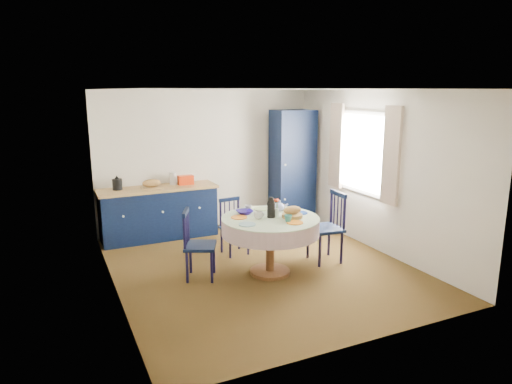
# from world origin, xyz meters

# --- Properties ---
(floor) EXTENTS (4.50, 4.50, 0.00)m
(floor) POSITION_xyz_m (0.00, 0.00, 0.00)
(floor) COLOR black
(floor) RESTS_ON ground
(ceiling) EXTENTS (4.50, 4.50, 0.00)m
(ceiling) POSITION_xyz_m (0.00, 0.00, 2.50)
(ceiling) COLOR white
(ceiling) RESTS_ON wall_back
(wall_back) EXTENTS (4.00, 0.02, 2.50)m
(wall_back) POSITION_xyz_m (0.00, 2.25, 1.25)
(wall_back) COLOR silver
(wall_back) RESTS_ON floor
(wall_left) EXTENTS (0.02, 4.50, 2.50)m
(wall_left) POSITION_xyz_m (-2.00, 0.00, 1.25)
(wall_left) COLOR silver
(wall_left) RESTS_ON floor
(wall_right) EXTENTS (0.02, 4.50, 2.50)m
(wall_right) POSITION_xyz_m (2.00, 0.00, 1.25)
(wall_right) COLOR silver
(wall_right) RESTS_ON floor
(window) EXTENTS (0.10, 1.74, 1.45)m
(window) POSITION_xyz_m (1.95, 0.30, 1.52)
(window) COLOR white
(window) RESTS_ON wall_right
(kitchen_counter) EXTENTS (1.99, 0.63, 1.13)m
(kitchen_counter) POSITION_xyz_m (-1.00, 1.96, 0.46)
(kitchen_counter) COLOR black
(kitchen_counter) RESTS_ON floor
(pantry_cabinet) EXTENTS (0.75, 0.55, 2.14)m
(pantry_cabinet) POSITION_xyz_m (1.54, 1.85, 1.07)
(pantry_cabinet) COLOR black
(pantry_cabinet) RESTS_ON floor
(dining_table) EXTENTS (1.33, 1.33, 1.08)m
(dining_table) POSITION_xyz_m (0.03, -0.26, 0.68)
(dining_table) COLOR #573218
(dining_table) RESTS_ON floor
(chair_left) EXTENTS (0.54, 0.55, 0.95)m
(chair_left) POSITION_xyz_m (-0.93, 0.02, 0.48)
(chair_left) COLOR black
(chair_left) RESTS_ON floor
(chair_far) EXTENTS (0.42, 0.40, 0.86)m
(chair_far) POSITION_xyz_m (-0.13, 0.72, 0.44)
(chair_far) COLOR black
(chair_far) RESTS_ON floor
(chair_right) EXTENTS (0.48, 0.50, 1.04)m
(chair_right) POSITION_xyz_m (1.01, -0.17, 0.53)
(chair_right) COLOR black
(chair_right) RESTS_ON floor
(mug_a) EXTENTS (0.13, 0.13, 0.10)m
(mug_a) POSITION_xyz_m (-0.15, -0.24, 0.85)
(mug_a) COLOR silver
(mug_a) RESTS_ON dining_table
(mug_b) EXTENTS (0.10, 0.10, 0.10)m
(mug_b) POSITION_xyz_m (0.13, -0.55, 0.85)
(mug_b) COLOR #2A7D76
(mug_b) RESTS_ON dining_table
(mug_c) EXTENTS (0.12, 0.12, 0.10)m
(mug_c) POSITION_xyz_m (0.32, 0.00, 0.85)
(mug_c) COLOR black
(mug_c) RESTS_ON dining_table
(mug_d) EXTENTS (0.10, 0.10, 0.09)m
(mug_d) POSITION_xyz_m (-0.12, 0.16, 0.85)
(mug_d) COLOR silver
(mug_d) RESTS_ON dining_table
(cobalt_bowl) EXTENTS (0.23, 0.23, 0.06)m
(cobalt_bowl) POSITION_xyz_m (-0.23, 0.05, 0.83)
(cobalt_bowl) COLOR navy
(cobalt_bowl) RESTS_ON dining_table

